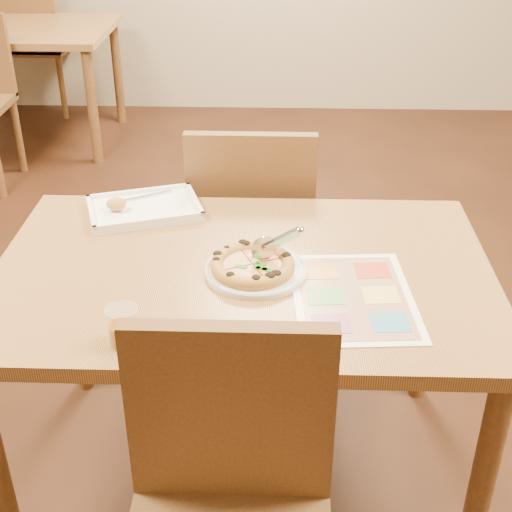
{
  "coord_description": "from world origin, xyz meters",
  "views": [
    {
      "loc": [
        0.09,
        -1.59,
        1.67
      ],
      "look_at": [
        0.04,
        -0.02,
        0.77
      ],
      "focal_mm": 50.0,
      "sensor_mm": 36.0,
      "label": 1
    }
  ],
  "objects_px": {
    "bg_chair_far": "(32,34)",
    "bg_table": "(5,41)",
    "plate": "(256,270)",
    "pizza": "(253,265)",
    "menu": "(353,296)",
    "glass_tumbler": "(123,329)",
    "dining_table": "(243,295)",
    "pizza_cutter": "(277,242)",
    "appetizer_tray": "(142,209)",
    "chair_far": "(252,216)",
    "chair_near": "(228,490)"
  },
  "relations": [
    {
      "from": "bg_table",
      "to": "bg_chair_far",
      "type": "relative_size",
      "value": 2.77
    },
    {
      "from": "chair_near",
      "to": "glass_tumbler",
      "type": "bearing_deg",
      "value": 132.28
    },
    {
      "from": "menu",
      "to": "appetizer_tray",
      "type": "bearing_deg",
      "value": 143.43
    },
    {
      "from": "bg_chair_far",
      "to": "glass_tumbler",
      "type": "bearing_deg",
      "value": 110.45
    },
    {
      "from": "pizza",
      "to": "menu",
      "type": "height_order",
      "value": "pizza"
    },
    {
      "from": "glass_tumbler",
      "to": "chair_near",
      "type": "bearing_deg",
      "value": -47.72
    },
    {
      "from": "appetizer_tray",
      "to": "glass_tumbler",
      "type": "distance_m",
      "value": 0.65
    },
    {
      "from": "pizza_cutter",
      "to": "appetizer_tray",
      "type": "relative_size",
      "value": 0.35
    },
    {
      "from": "chair_far",
      "to": "bg_chair_far",
      "type": "bearing_deg",
      "value": -59.35
    },
    {
      "from": "plate",
      "to": "pizza",
      "type": "distance_m",
      "value": 0.02
    },
    {
      "from": "bg_chair_far",
      "to": "plate",
      "type": "xyz_separation_m",
      "value": [
        1.64,
        -3.32,
        0.16
      ]
    },
    {
      "from": "dining_table",
      "to": "glass_tumbler",
      "type": "distance_m",
      "value": 0.43
    },
    {
      "from": "chair_far",
      "to": "pizza_cutter",
      "type": "height_order",
      "value": "chair_far"
    },
    {
      "from": "menu",
      "to": "plate",
      "type": "bearing_deg",
      "value": 156.22
    },
    {
      "from": "pizza",
      "to": "menu",
      "type": "xyz_separation_m",
      "value": [
        0.25,
        -0.1,
        -0.02
      ]
    },
    {
      "from": "dining_table",
      "to": "appetizer_tray",
      "type": "height_order",
      "value": "appetizer_tray"
    },
    {
      "from": "chair_near",
      "to": "plate",
      "type": "xyz_separation_m",
      "value": [
        0.04,
        0.58,
        0.16
      ]
    },
    {
      "from": "plate",
      "to": "glass_tumbler",
      "type": "bearing_deg",
      "value": -132.13
    },
    {
      "from": "appetizer_tray",
      "to": "bg_chair_far",
      "type": "bearing_deg",
      "value": 113.22
    },
    {
      "from": "bg_table",
      "to": "pizza",
      "type": "xyz_separation_m",
      "value": [
        1.63,
        -2.83,
        0.11
      ]
    },
    {
      "from": "bg_chair_far",
      "to": "pizza_cutter",
      "type": "height_order",
      "value": "bg_chair_far"
    },
    {
      "from": "pizza_cutter",
      "to": "glass_tumbler",
      "type": "xyz_separation_m",
      "value": [
        -0.33,
        -0.34,
        -0.04
      ]
    },
    {
      "from": "chair_far",
      "to": "appetizer_tray",
      "type": "bearing_deg",
      "value": 42.63
    },
    {
      "from": "bg_table",
      "to": "menu",
      "type": "xyz_separation_m",
      "value": [
        1.88,
        -2.93,
        0.09
      ]
    },
    {
      "from": "dining_table",
      "to": "glass_tumbler",
      "type": "bearing_deg",
      "value": -126.34
    },
    {
      "from": "dining_table",
      "to": "chair_far",
      "type": "height_order",
      "value": "chair_far"
    },
    {
      "from": "dining_table",
      "to": "bg_chair_far",
      "type": "distance_m",
      "value": 3.67
    },
    {
      "from": "bg_table",
      "to": "chair_near",
      "type": "bearing_deg",
      "value": -64.81
    },
    {
      "from": "glass_tumbler",
      "to": "menu",
      "type": "bearing_deg",
      "value": 21.36
    },
    {
      "from": "plate",
      "to": "glass_tumbler",
      "type": "height_order",
      "value": "glass_tumbler"
    },
    {
      "from": "chair_far",
      "to": "pizza",
      "type": "bearing_deg",
      "value": 92.42
    },
    {
      "from": "bg_chair_far",
      "to": "glass_tumbler",
      "type": "xyz_separation_m",
      "value": [
        1.36,
        -3.63,
        0.19
      ]
    },
    {
      "from": "appetizer_tray",
      "to": "menu",
      "type": "bearing_deg",
      "value": -36.57
    },
    {
      "from": "dining_table",
      "to": "pizza_cutter",
      "type": "bearing_deg",
      "value": 3.01
    },
    {
      "from": "plate",
      "to": "pizza",
      "type": "height_order",
      "value": "pizza"
    },
    {
      "from": "bg_chair_far",
      "to": "pizza_cutter",
      "type": "distance_m",
      "value": 3.71
    },
    {
      "from": "appetizer_tray",
      "to": "pizza",
      "type": "bearing_deg",
      "value": -44.6
    },
    {
      "from": "bg_table",
      "to": "glass_tumbler",
      "type": "height_order",
      "value": "glass_tumbler"
    },
    {
      "from": "bg_chair_far",
      "to": "plate",
      "type": "height_order",
      "value": "bg_chair_far"
    },
    {
      "from": "chair_far",
      "to": "glass_tumbler",
      "type": "relative_size",
      "value": 5.15
    },
    {
      "from": "dining_table",
      "to": "plate",
      "type": "bearing_deg",
      "value": -33.35
    },
    {
      "from": "chair_far",
      "to": "pizza_cutter",
      "type": "bearing_deg",
      "value": 98.29
    },
    {
      "from": "pizza",
      "to": "bg_table",
      "type": "bearing_deg",
      "value": 119.91
    },
    {
      "from": "bg_table",
      "to": "pizza_cutter",
      "type": "relative_size",
      "value": 10.0
    },
    {
      "from": "pizza_cutter",
      "to": "glass_tumbler",
      "type": "distance_m",
      "value": 0.47
    },
    {
      "from": "plate",
      "to": "menu",
      "type": "relative_size",
      "value": 0.65
    },
    {
      "from": "chair_near",
      "to": "plate",
      "type": "relative_size",
      "value": 1.79
    },
    {
      "from": "dining_table",
      "to": "chair_far",
      "type": "distance_m",
      "value": 0.61
    },
    {
      "from": "bg_chair_far",
      "to": "bg_table",
      "type": "bearing_deg",
      "value": 90.0
    },
    {
      "from": "dining_table",
      "to": "pizza_cutter",
      "type": "distance_m",
      "value": 0.18
    }
  ]
}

